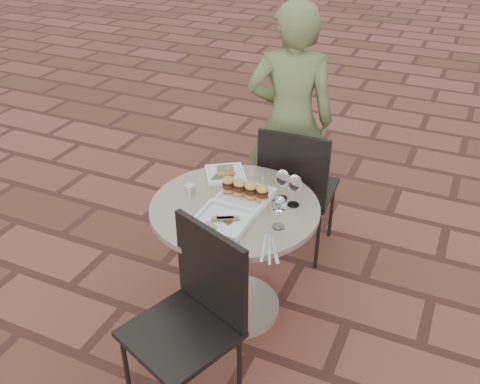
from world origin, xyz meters
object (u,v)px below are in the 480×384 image
at_px(cafe_table, 235,243).
at_px(plate_sliders, 245,192).
at_px(diner, 290,122).
at_px(plate_tuna, 222,220).
at_px(chair_far, 296,183).
at_px(plate_salmon, 225,174).
at_px(chair_near, 195,308).

relative_size(cafe_table, plate_sliders, 3.26).
relative_size(diner, plate_tuna, 5.91).
bearing_deg(chair_far, cafe_table, 76.30).
bearing_deg(plate_salmon, diner, 79.30).
bearing_deg(plate_tuna, plate_sliders, 87.42).
bearing_deg(plate_sliders, chair_near, -85.41).
xyz_separation_m(chair_near, plate_sliders, (-0.05, 0.68, 0.22)).
height_order(cafe_table, plate_salmon, plate_salmon).
bearing_deg(plate_sliders, diner, 94.32).
relative_size(diner, plate_sliders, 5.81).
xyz_separation_m(diner, plate_tuna, (0.06, -1.15, -0.06)).
bearing_deg(diner, chair_far, 97.04).
relative_size(plate_salmon, plate_sliders, 1.08).
distance_m(chair_far, diner, 0.44).
xyz_separation_m(cafe_table, diner, (-0.05, 0.97, 0.32)).
height_order(chair_far, plate_salmon, chair_far).
bearing_deg(plate_tuna, chair_near, -81.14).
bearing_deg(chair_near, cafe_table, 118.10).
bearing_deg(chair_far, chair_near, 84.94).
distance_m(cafe_table, chair_far, 0.66).
xyz_separation_m(chair_far, diner, (-0.17, 0.32, 0.25)).
relative_size(cafe_table, plate_tuna, 3.32).
relative_size(cafe_table, plate_salmon, 3.02).
bearing_deg(chair_far, plate_sliders, 76.90).
bearing_deg(plate_tuna, diner, 92.78).
distance_m(diner, plate_sliders, 0.89).
relative_size(chair_near, plate_salmon, 3.12).
bearing_deg(chair_near, plate_sliders, 115.37).
distance_m(diner, plate_tuna, 1.15).
distance_m(plate_salmon, plate_sliders, 0.27).
distance_m(chair_far, plate_sliders, 0.62).
xyz_separation_m(diner, plate_salmon, (-0.14, -0.72, -0.06)).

